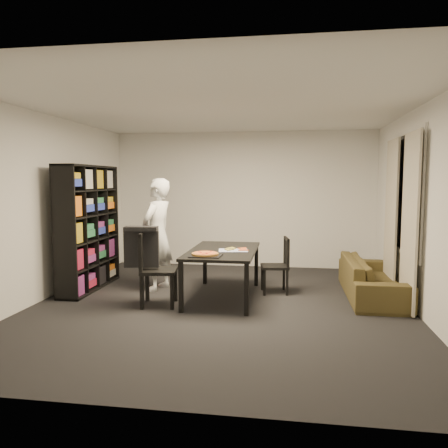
# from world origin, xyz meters

# --- Properties ---
(room) EXTENTS (5.01, 5.51, 2.61)m
(room) POSITION_xyz_m (0.00, 0.00, 1.30)
(room) COLOR black
(room) RESTS_ON ground
(window_pane) EXTENTS (0.02, 1.40, 1.60)m
(window_pane) POSITION_xyz_m (2.48, 0.60, 1.50)
(window_pane) COLOR black
(window_pane) RESTS_ON room
(window_frame) EXTENTS (0.03, 1.52, 1.72)m
(window_frame) POSITION_xyz_m (2.48, 0.60, 1.50)
(window_frame) COLOR white
(window_frame) RESTS_ON room
(curtain_left) EXTENTS (0.03, 0.70, 2.25)m
(curtain_left) POSITION_xyz_m (2.40, 0.08, 1.15)
(curtain_left) COLOR #BBB5A0
(curtain_left) RESTS_ON room
(curtain_right) EXTENTS (0.03, 0.70, 2.25)m
(curtain_right) POSITION_xyz_m (2.40, 1.12, 1.15)
(curtain_right) COLOR #BBB5A0
(curtain_right) RESTS_ON room
(bookshelf) EXTENTS (0.35, 1.50, 1.90)m
(bookshelf) POSITION_xyz_m (-2.16, 0.60, 0.95)
(bookshelf) COLOR black
(bookshelf) RESTS_ON room
(dining_table) EXTENTS (0.92, 1.66, 0.69)m
(dining_table) POSITION_xyz_m (-0.03, 0.37, 0.63)
(dining_table) COLOR black
(dining_table) RESTS_ON room
(chair_left) EXTENTS (0.52, 0.52, 0.99)m
(chair_left) POSITION_xyz_m (-0.91, -0.15, 0.56)
(chair_left) COLOR black
(chair_left) RESTS_ON room
(chair_right) EXTENTS (0.44, 0.44, 0.83)m
(chair_right) POSITION_xyz_m (0.77, 0.78, 0.47)
(chair_right) COLOR black
(chair_right) RESTS_ON room
(draped_jacket) EXTENTS (0.47, 0.25, 0.55)m
(draped_jacket) POSITION_xyz_m (-1.04, -0.17, 0.82)
(draped_jacket) COLOR black
(draped_jacket) RESTS_ON chair_left
(person) EXTENTS (0.56, 0.71, 1.70)m
(person) POSITION_xyz_m (-1.09, 0.70, 0.85)
(person) COLOR white
(person) RESTS_ON room
(baking_tray) EXTENTS (0.41, 0.33, 0.01)m
(baking_tray) POSITION_xyz_m (-0.17, -0.18, 0.70)
(baking_tray) COLOR black
(baking_tray) RESTS_ON dining_table
(pepperoni_pizza) EXTENTS (0.35, 0.35, 0.03)m
(pepperoni_pizza) POSITION_xyz_m (-0.18, -0.17, 0.72)
(pepperoni_pizza) COLOR olive
(pepperoni_pizza) RESTS_ON dining_table
(kitchen_towel) EXTENTS (0.44, 0.36, 0.01)m
(kitchen_towel) POSITION_xyz_m (0.13, 0.30, 0.70)
(kitchen_towel) COLOR silver
(kitchen_towel) RESTS_ON dining_table
(pizza_slices) EXTENTS (0.41, 0.35, 0.01)m
(pizza_slices) POSITION_xyz_m (0.17, 0.37, 0.71)
(pizza_slices) COLOR gold
(pizza_slices) RESTS_ON dining_table
(sofa) EXTENTS (0.74, 1.89, 0.55)m
(sofa) POSITION_xyz_m (2.09, 0.73, 0.28)
(sofa) COLOR #463E1C
(sofa) RESTS_ON room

